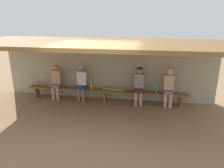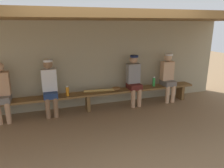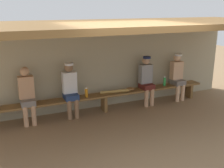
% 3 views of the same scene
% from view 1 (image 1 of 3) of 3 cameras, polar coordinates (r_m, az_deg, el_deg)
% --- Properties ---
extents(ground_plane, '(24.00, 24.00, 0.00)m').
position_cam_1_polar(ground_plane, '(6.75, -4.52, -9.58)').
color(ground_plane, '#8C6D4C').
extents(back_wall, '(8.00, 0.20, 2.20)m').
position_cam_1_polar(back_wall, '(8.19, -1.35, 3.70)').
color(back_wall, tan).
rests_on(back_wall, ground).
extents(dugout_roof, '(8.00, 2.80, 0.12)m').
position_cam_1_polar(dugout_roof, '(6.72, -3.54, 10.62)').
color(dugout_roof, brown).
rests_on(dugout_roof, back_wall).
extents(bench, '(6.00, 0.36, 0.46)m').
position_cam_1_polar(bench, '(7.98, -1.92, -2.05)').
color(bench, brown).
rests_on(bench, ground).
extents(player_rightmost, '(0.34, 0.42, 1.34)m').
position_cam_1_polar(player_rightmost, '(8.44, -14.66, 0.93)').
color(player_rightmost, slate).
rests_on(player_rightmost, ground).
extents(player_near_post, '(0.34, 0.42, 1.34)m').
position_cam_1_polar(player_near_post, '(8.08, -8.09, 0.72)').
color(player_near_post, navy).
rests_on(player_near_post, ground).
extents(player_shirtless_tan, '(0.34, 0.42, 1.34)m').
position_cam_1_polar(player_shirtless_tan, '(7.73, 7.24, -0.05)').
color(player_shirtless_tan, '#591E19').
rests_on(player_shirtless_tan, ground).
extents(player_with_sunglasses, '(0.34, 0.42, 1.34)m').
position_cam_1_polar(player_with_sunglasses, '(7.76, 14.88, -0.44)').
color(player_with_sunglasses, slate).
rests_on(player_with_sunglasses, ground).
extents(water_bottle_blue, '(0.08, 0.08, 0.24)m').
position_cam_1_polar(water_bottle_blue, '(7.98, -5.47, -0.68)').
color(water_bottle_blue, orange).
rests_on(water_bottle_blue, bench).
extents(water_bottle_green, '(0.07, 0.07, 0.26)m').
position_cam_1_polar(water_bottle_green, '(7.80, 11.69, -1.37)').
color(water_bottle_green, green).
rests_on(water_bottle_green, bench).
extents(water_bottle_clear, '(0.06, 0.06, 0.24)m').
position_cam_1_polar(water_bottle_clear, '(8.87, -19.18, 0.28)').
color(water_bottle_clear, blue).
rests_on(water_bottle_clear, bench).
extents(baseball_glove_tan, '(0.24, 0.17, 0.09)m').
position_cam_1_polar(baseball_glove_tan, '(7.82, 3.49, -1.58)').
color(baseball_glove_tan, brown).
rests_on(baseball_glove_tan, bench).
extents(baseball_bat, '(0.79, 0.16, 0.07)m').
position_cam_1_polar(baseball_bat, '(7.89, 0.31, -1.46)').
color(baseball_bat, tan).
rests_on(baseball_bat, bench).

